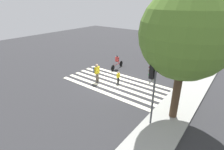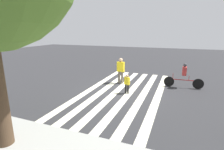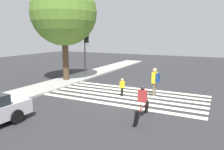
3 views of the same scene
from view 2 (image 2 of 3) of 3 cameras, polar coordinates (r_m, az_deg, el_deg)
name	(u,v)px [view 2 (image 2 of 3)]	position (r m, az deg, el deg)	size (l,w,h in m)	color
ground_plane	(123,92)	(10.78, 3.69, -5.46)	(60.00, 60.00, 0.00)	#2D2D30
crosswalk_stripes	(123,92)	(10.78, 3.69, -5.44)	(4.55, 10.00, 0.01)	#F2EDCC
pedestrian_adult_blue_shirt	(121,69)	(12.24, 2.91, 2.10)	(0.52, 0.44, 1.81)	#6B6051
pedestrian_adult_tall_backpack	(127,83)	(10.32, 4.92, -2.55)	(0.35, 0.25, 1.17)	black
cyclist_near_curb	(184,75)	(12.21, 22.45, 0.05)	(2.45, 0.41, 1.62)	black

